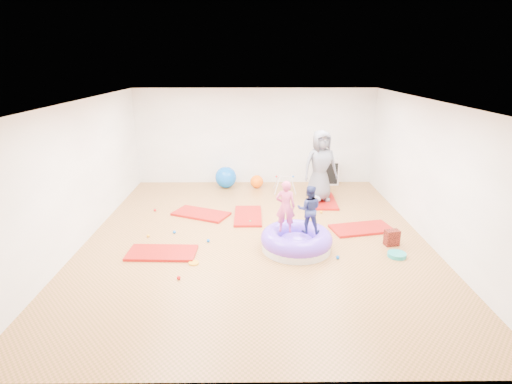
{
  "coord_description": "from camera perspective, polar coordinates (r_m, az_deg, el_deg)",
  "views": [
    {
      "loc": [
        -0.07,
        -7.69,
        3.53
      ],
      "look_at": [
        0.0,
        0.3,
        0.9
      ],
      "focal_mm": 28.0,
      "sensor_mm": 36.0,
      "label": 1
    }
  ],
  "objects": [
    {
      "name": "inflatable_cushion",
      "position": [
        7.93,
        5.78,
        -6.95
      ],
      "size": [
        1.4,
        1.4,
        0.44
      ],
      "rotation": [
        0.0,
        0.0,
        -0.08
      ],
      "color": "silver",
      "rests_on": "ground"
    },
    {
      "name": "ball_pit_balls",
      "position": [
        8.7,
        -2.51,
        -5.49
      ],
      "size": [
        4.15,
        3.62,
        0.07
      ],
      "color": "red",
      "rests_on": "ground"
    },
    {
      "name": "child_pink",
      "position": [
        7.65,
        4.24,
        -1.74
      ],
      "size": [
        0.4,
        0.29,
        1.04
      ],
      "primitive_type": "imported",
      "rotation": [
        0.0,
        0.0,
        3.03
      ],
      "color": "#C94674",
      "rests_on": "inflatable_cushion"
    },
    {
      "name": "yellow_toy",
      "position": [
        7.5,
        -8.89,
        -9.99
      ],
      "size": [
        0.19,
        0.19,
        0.03
      ],
      "primitive_type": "cylinder",
      "color": "gold",
      "rests_on": "ground"
    },
    {
      "name": "exercise_ball_orange",
      "position": [
        11.61,
        0.11,
        1.51
      ],
      "size": [
        0.38,
        0.38,
        0.38
      ],
      "primitive_type": "sphere",
      "color": "#FF6108",
      "rests_on": "ground"
    },
    {
      "name": "room",
      "position": [
        7.98,
        0.02,
        2.74
      ],
      "size": [
        7.01,
        8.01,
        2.81
      ],
      "color": "#B57242",
      "rests_on": "ground"
    },
    {
      "name": "balance_disc",
      "position": [
        8.1,
        19.47,
        -8.45
      ],
      "size": [
        0.35,
        0.35,
        0.08
      ],
      "primitive_type": "cylinder",
      "color": "teal",
      "rests_on": "ground"
    },
    {
      "name": "gym_mat_right",
      "position": [
        9.09,
        14.84,
        -5.08
      ],
      "size": [
        1.43,
        0.92,
        0.05
      ],
      "primitive_type": "cube",
      "rotation": [
        0.0,
        0.0,
        0.21
      ],
      "color": "#B9100C",
      "rests_on": "ground"
    },
    {
      "name": "gym_mat_front_left",
      "position": [
        7.95,
        -13.29,
        -8.46
      ],
      "size": [
        1.32,
        0.7,
        0.05
      ],
      "primitive_type": "cube",
      "rotation": [
        0.0,
        0.0,
        -0.04
      ],
      "color": "#B9100C",
      "rests_on": "ground"
    },
    {
      "name": "exercise_ball_blue",
      "position": [
        11.64,
        -4.33,
        2.11
      ],
      "size": [
        0.62,
        0.62,
        0.62
      ],
      "primitive_type": "sphere",
      "color": "blue",
      "rests_on": "ground"
    },
    {
      "name": "cube_shelf",
      "position": [
        12.11,
        9.96,
        2.81
      ],
      "size": [
        0.73,
        0.36,
        0.73
      ],
      "color": "beige",
      "rests_on": "ground"
    },
    {
      "name": "child_navy",
      "position": [
        7.69,
        7.61,
        -2.11
      ],
      "size": [
        0.5,
        0.42,
        0.95
      ],
      "primitive_type": "imported",
      "rotation": [
        0.0,
        0.0,
        3.01
      ],
      "color": "navy",
      "rests_on": "inflatable_cushion"
    },
    {
      "name": "infant",
      "position": [
        10.35,
        8.36,
        -0.99
      ],
      "size": [
        0.35,
        0.35,
        0.21
      ],
      "color": "#99AED8",
      "rests_on": "gym_mat_rear_right"
    },
    {
      "name": "infant_play_gym",
      "position": [
        11.2,
        4.13,
        1.52
      ],
      "size": [
        0.62,
        0.59,
        0.48
      ],
      "rotation": [
        0.0,
        0.0,
        0.3
      ],
      "color": "beige",
      "rests_on": "ground"
    },
    {
      "name": "backpack",
      "position": [
        8.49,
        18.83,
        -6.21
      ],
      "size": [
        0.31,
        0.23,
        0.32
      ],
      "primitive_type": "cube",
      "rotation": [
        0.0,
        0.0,
        0.21
      ],
      "color": "maroon",
      "rests_on": "ground"
    },
    {
      "name": "adult_caregiver",
      "position": [
        10.37,
        9.19,
        3.71
      ],
      "size": [
        1.0,
        0.77,
        1.84
      ],
      "primitive_type": "imported",
      "rotation": [
        0.0,
        0.0,
        0.22
      ],
      "color": "#585A66",
      "rests_on": "gym_mat_rear_right"
    },
    {
      "name": "gym_mat_rear_right",
      "position": [
        10.63,
        9.52,
        -1.27
      ],
      "size": [
        0.7,
        1.33,
        0.05
      ],
      "primitive_type": "cube",
      "rotation": [
        0.0,
        0.0,
        1.54
      ],
      "color": "#B9100C",
      "rests_on": "ground"
    },
    {
      "name": "gym_mat_mid_left",
      "position": [
        9.71,
        -7.87,
        -3.11
      ],
      "size": [
        1.47,
        1.14,
        0.05
      ],
      "primitive_type": "cube",
      "rotation": [
        0.0,
        0.0,
        -0.42
      ],
      "color": "#B9100C",
      "rests_on": "ground"
    },
    {
      "name": "gym_mat_center_back",
      "position": [
        9.5,
        -1.15,
        -3.43
      ],
      "size": [
        0.64,
        1.27,
        0.05
      ],
      "primitive_type": "cube",
      "rotation": [
        0.0,
        0.0,
        1.57
      ],
      "color": "#B9100C",
      "rests_on": "ground"
    }
  ]
}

